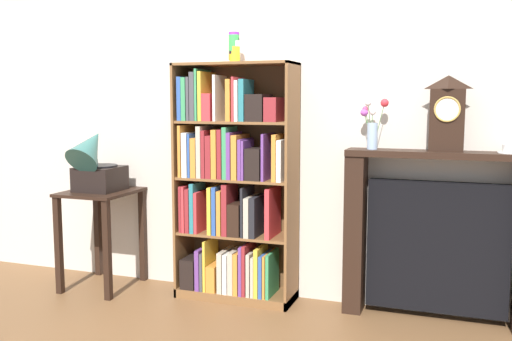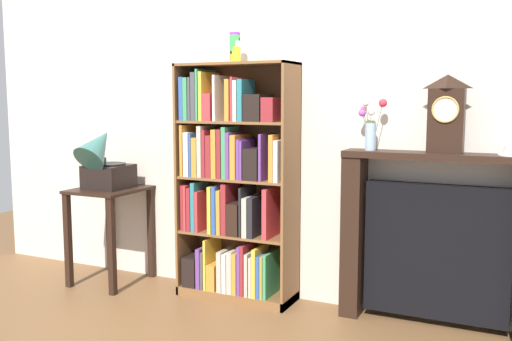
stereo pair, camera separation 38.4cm
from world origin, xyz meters
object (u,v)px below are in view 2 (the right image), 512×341
Objects in this scene: gramophone at (104,161)px; teacup_with_saucer at (512,152)px; bookshelf at (232,191)px; mantel_clock at (446,114)px; cup_stack at (235,48)px; side_table_left at (110,213)px; fireplace_mantel at (436,242)px; flower_vase at (371,126)px.

teacup_with_saucer is (2.73, 0.21, 0.16)m from gramophone.
mantel_clock is at bearing 2.20° from bookshelf.
cup_stack is 0.28× the size of side_table_left.
fireplace_mantel is at bearing 3.13° from bookshelf.
mantel_clock is at bearing -0.18° from flower_vase.
fireplace_mantel is 0.69m from teacup_with_saucer.
fireplace_mantel reaches higher than side_table_left.
mantel_clock is at bearing -179.63° from teacup_with_saucer.
flower_vase is (1.92, 0.21, 0.29)m from gramophone.
flower_vase is (0.91, 0.05, -0.51)m from cup_stack.
bookshelf is 1.05m from flower_vase.
flower_vase is at bearing 179.82° from mantel_clock.
bookshelf is 0.97m from cup_stack.
fireplace_mantel is at bearing 3.10° from cup_stack.
cup_stack reaches higher than flower_vase.
flower_vase is (-0.41, -0.02, 0.69)m from fireplace_mantel.
fireplace_mantel is 0.77m from mantel_clock.
gramophone is (0.00, -0.05, 0.40)m from side_table_left.
teacup_with_saucer is at bearing 1.82° from bookshelf.
flower_vase is at bearing -177.31° from fireplace_mantel.
bookshelf is 2.25× the size of side_table_left.
mantel_clock reaches higher than flower_vase.
flower_vase is at bearing 3.32° from bookshelf.
bookshelf is 1.01m from gramophone.
bookshelf is at bearing -177.80° from mantel_clock.
cup_stack is at bearing 8.73° from gramophone.
fireplace_mantel is at bearing 4.27° from side_table_left.
fireplace_mantel is 2.49× the size of mantel_clock.
bookshelf is 1.37m from fireplace_mantel.
side_table_left is at bearing -174.17° from bookshelf.
side_table_left is 2.49m from mantel_clock.
bookshelf is 3.19× the size of gramophone.
side_table_left is 5.01× the size of teacup_with_saucer.
fireplace_mantel is at bearing 5.55° from gramophone.
side_table_left is (-1.01, -0.10, -1.19)m from cup_stack.
teacup_with_saucer is at bearing 1.78° from cup_stack.
teacup_with_saucer is at bearing 3.28° from side_table_left.
side_table_left is 2.05m from flower_vase.
mantel_clock is (2.37, 0.15, 0.76)m from side_table_left.
side_table_left is at bearing -176.28° from mantel_clock.
bookshelf reaches higher than gramophone.
bookshelf reaches higher than side_table_left.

